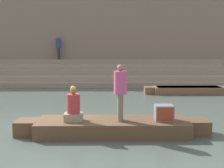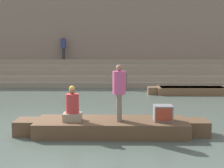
# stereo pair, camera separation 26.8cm
# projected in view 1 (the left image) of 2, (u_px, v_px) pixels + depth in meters

# --- Properties ---
(ground_plane) EXTENTS (120.00, 120.00, 0.00)m
(ground_plane) POSITION_uv_depth(u_px,v_px,m) (52.00, 126.00, 10.04)
(ground_plane) COLOR #47544C
(ghat_steps) EXTENTS (36.00, 3.95, 1.55)m
(ghat_steps) POSITION_uv_depth(u_px,v_px,m) (81.00, 75.00, 21.10)
(ghat_steps) COLOR gray
(ghat_steps) RESTS_ON ground
(back_wall) EXTENTS (34.20, 1.28, 6.32)m
(back_wall) POSITION_uv_depth(u_px,v_px,m) (83.00, 37.00, 22.80)
(back_wall) COLOR #7F6B5B
(back_wall) RESTS_ON ground
(rowboat_main) EXTENTS (5.61, 1.49, 0.43)m
(rowboat_main) POSITION_uv_depth(u_px,v_px,m) (113.00, 126.00, 9.10)
(rowboat_main) COLOR brown
(rowboat_main) RESTS_ON ground
(person_standing) EXTENTS (0.37, 0.37, 1.62)m
(person_standing) POSITION_uv_depth(u_px,v_px,m) (120.00, 89.00, 8.86)
(person_standing) COLOR #756656
(person_standing) RESTS_ON rowboat_main
(person_rowing) EXTENTS (0.52, 0.41, 1.02)m
(person_rowing) POSITION_uv_depth(u_px,v_px,m) (73.00, 108.00, 8.88)
(person_rowing) COLOR gray
(person_rowing) RESTS_ON rowboat_main
(tv_set) EXTENTS (0.53, 0.45, 0.45)m
(tv_set) POSITION_uv_depth(u_px,v_px,m) (164.00, 113.00, 8.98)
(tv_set) COLOR slate
(tv_set) RESTS_ON rowboat_main
(moored_boat_shore) EXTENTS (4.70, 1.11, 0.38)m
(moored_boat_shore) POSITION_uv_depth(u_px,v_px,m) (188.00, 90.00, 16.58)
(moored_boat_shore) COLOR brown
(moored_boat_shore) RESTS_ON ground
(mooring_post) EXTENTS (0.15, 0.15, 1.02)m
(mooring_post) POSITION_uv_depth(u_px,v_px,m) (122.00, 81.00, 18.00)
(mooring_post) COLOR brown
(mooring_post) RESTS_ON ground
(person_on_steps) EXTENTS (0.38, 0.38, 1.65)m
(person_on_steps) POSITION_uv_depth(u_px,v_px,m) (59.00, 46.00, 21.88)
(person_on_steps) COLOR #28282D
(person_on_steps) RESTS_ON ghat_steps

